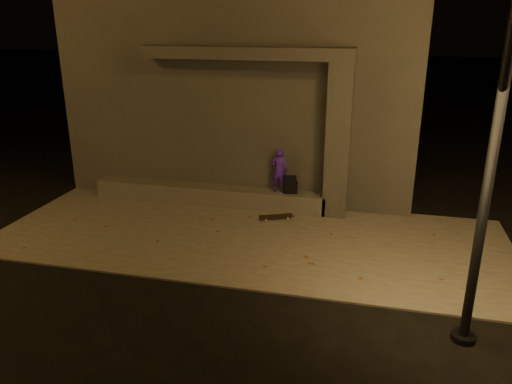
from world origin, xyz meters
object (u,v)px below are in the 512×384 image
(backpack, at_px, (291,186))
(skateboarder, at_px, (279,170))
(street_lamp_0, at_px, (510,47))
(column, at_px, (338,141))
(skateboard, at_px, (276,216))

(backpack, bearing_deg, skateboarder, 171.77)
(skateboarder, height_order, backpack, skateboarder)
(skateboarder, relative_size, street_lamp_0, 0.15)
(column, distance_m, street_lamp_0, 5.63)
(skateboarder, height_order, street_lamp_0, street_lamp_0)
(backpack, bearing_deg, skateboard, -116.16)
(column, bearing_deg, street_lamp_0, -62.94)
(backpack, relative_size, skateboard, 0.58)
(backpack, relative_size, street_lamp_0, 0.06)
(skateboarder, bearing_deg, column, 177.34)
(skateboard, xyz_separation_m, street_lamp_0, (3.63, -3.88, 4.09))
(skateboarder, relative_size, skateboard, 1.36)
(skateboard, bearing_deg, street_lamp_0, -73.06)
(skateboard, distance_m, street_lamp_0, 6.70)
(backpack, bearing_deg, column, -8.23)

